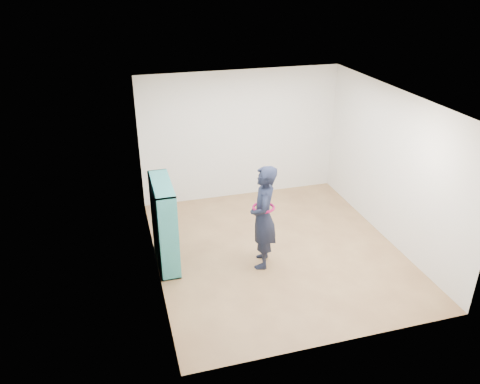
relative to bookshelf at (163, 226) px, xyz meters
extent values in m
plane|color=brown|center=(1.86, -0.16, -0.68)|extent=(4.50, 4.50, 0.00)
plane|color=white|center=(1.86, -0.16, 1.92)|extent=(4.50, 4.50, 0.00)
cube|color=silver|center=(-0.14, -0.16, 0.62)|extent=(0.02, 4.50, 2.60)
cube|color=silver|center=(3.86, -0.16, 0.62)|extent=(0.02, 4.50, 2.60)
cube|color=silver|center=(1.86, 2.09, 0.62)|extent=(4.00, 0.02, 2.60)
cube|color=silver|center=(1.86, -2.41, 0.62)|extent=(4.00, 0.02, 2.60)
cube|color=teal|center=(0.02, -0.51, 0.02)|extent=(0.31, 0.02, 1.41)
cube|color=teal|center=(0.02, 0.53, 0.02)|extent=(0.31, 0.02, 1.41)
cube|color=teal|center=(0.02, 0.01, -0.67)|extent=(0.31, 1.06, 0.02)
cube|color=teal|center=(0.02, 0.01, 0.72)|extent=(0.31, 1.06, 0.02)
cube|color=teal|center=(-0.12, 0.01, 0.02)|extent=(0.02, 1.06, 1.41)
cube|color=teal|center=(0.02, -0.16, 0.02)|extent=(0.29, 0.02, 1.37)
cube|color=teal|center=(0.02, 0.18, 0.02)|extent=(0.29, 0.02, 1.37)
cube|color=teal|center=(0.02, 0.01, -0.32)|extent=(0.29, 1.01, 0.02)
cube|color=teal|center=(0.02, 0.01, 0.02)|extent=(0.29, 1.01, 0.02)
cube|color=teal|center=(0.02, 0.01, 0.37)|extent=(0.29, 1.01, 0.02)
cube|color=beige|center=(0.04, -0.33, -0.61)|extent=(0.19, 0.12, 0.07)
cube|color=black|center=(0.05, -0.38, -0.18)|extent=(0.16, 0.14, 0.26)
cube|color=maroon|center=(0.05, -0.38, 0.12)|extent=(0.16, 0.14, 0.18)
cube|color=silver|center=(0.04, -0.33, 0.41)|extent=(0.19, 0.12, 0.07)
cube|color=navy|center=(0.05, -0.04, -0.52)|extent=(0.16, 0.14, 0.26)
cube|color=brown|center=(0.05, -0.04, -0.19)|extent=(0.16, 0.14, 0.23)
cube|color=#BFB28C|center=(0.04, 0.00, 0.06)|extent=(0.19, 0.12, 0.05)
cube|color=#26594C|center=(0.05, -0.04, 0.48)|extent=(0.16, 0.14, 0.20)
cube|color=beige|center=(0.05, 0.30, -0.55)|extent=(0.16, 0.14, 0.19)
cube|color=black|center=(0.04, 0.34, -0.28)|extent=(0.19, 0.12, 0.05)
cube|color=maroon|center=(0.05, 0.30, 0.15)|extent=(0.16, 0.14, 0.24)
cube|color=silver|center=(0.05, 0.30, 0.47)|extent=(0.16, 0.14, 0.19)
imported|color=black|center=(1.50, -0.46, 0.17)|extent=(0.59, 0.72, 1.70)
torus|color=#9B0B46|center=(1.50, -0.46, 0.34)|extent=(0.45, 0.45, 0.04)
cube|color=silver|center=(1.39, -0.34, 0.28)|extent=(0.04, 0.10, 0.13)
cube|color=black|center=(1.39, -0.34, 0.28)|extent=(0.04, 0.10, 0.13)
camera|label=1|loc=(-0.56, -6.44, 3.67)|focal=35.00mm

